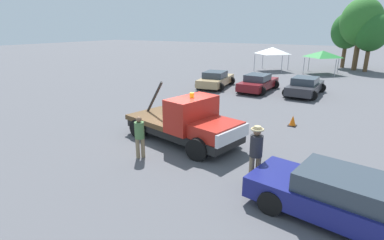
% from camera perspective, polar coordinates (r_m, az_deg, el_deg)
% --- Properties ---
extents(ground_plane, '(160.00, 160.00, 0.00)m').
position_cam_1_polar(ground_plane, '(13.34, -1.87, -3.99)').
color(ground_plane, '#545459').
extents(tow_truck, '(5.75, 3.29, 2.51)m').
position_cam_1_polar(tow_truck, '(12.82, -0.87, -0.60)').
color(tow_truck, black).
rests_on(tow_truck, ground).
extents(foreground_car, '(5.56, 2.75, 1.34)m').
position_cam_1_polar(foreground_car, '(8.76, 28.15, -13.55)').
color(foreground_car, navy).
rests_on(foreground_car, ground).
extents(person_near_truck, '(0.42, 0.42, 1.90)m').
position_cam_1_polar(person_near_truck, '(9.77, 12.11, -5.50)').
color(person_near_truck, '#847051').
rests_on(person_near_truck, ground).
extents(person_at_hood, '(0.37, 0.37, 1.65)m').
position_cam_1_polar(person_at_hood, '(11.51, -9.95, -2.70)').
color(person_at_hood, '#847051').
rests_on(person_at_hood, ground).
extents(parked_car_tan, '(2.78, 4.82, 1.34)m').
position_cam_1_polar(parked_car_tan, '(25.29, 4.53, 7.72)').
color(parked_car_tan, tan).
rests_on(parked_car_tan, ground).
extents(parked_car_maroon, '(2.52, 4.70, 1.34)m').
position_cam_1_polar(parked_car_maroon, '(24.21, 12.47, 6.94)').
color(parked_car_maroon, maroon).
rests_on(parked_car_maroon, ground).
extents(parked_car_charcoal, '(2.56, 4.77, 1.34)m').
position_cam_1_polar(parked_car_charcoal, '(23.77, 20.74, 6.04)').
color(parked_car_charcoal, '#2D2D33').
rests_on(parked_car_charcoal, ground).
extents(canopy_tent_white, '(3.14, 3.14, 2.66)m').
position_cam_1_polar(canopy_tent_white, '(36.04, 15.10, 12.66)').
color(canopy_tent_white, '#9E9EA3').
rests_on(canopy_tent_white, ground).
extents(canopy_tent_green, '(3.11, 3.11, 2.44)m').
position_cam_1_polar(canopy_tent_green, '(35.30, 23.64, 11.45)').
color(canopy_tent_green, '#9E9EA3').
rests_on(canopy_tent_green, ground).
extents(tree_left, '(3.57, 3.57, 6.38)m').
position_cam_1_polar(tree_left, '(39.21, 30.98, 14.13)').
color(tree_left, brown).
rests_on(tree_left, ground).
extents(tree_center, '(4.46, 4.46, 7.97)m').
position_cam_1_polar(tree_center, '(39.93, 29.54, 15.91)').
color(tree_center, brown).
rests_on(tree_center, ground).
extents(tree_right, '(3.65, 3.65, 6.52)m').
position_cam_1_polar(tree_right, '(41.94, 27.48, 14.82)').
color(tree_right, brown).
rests_on(tree_right, ground).
extents(traffic_cone, '(0.40, 0.40, 0.55)m').
position_cam_1_polar(traffic_cone, '(16.07, 18.62, -0.21)').
color(traffic_cone, black).
rests_on(traffic_cone, ground).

